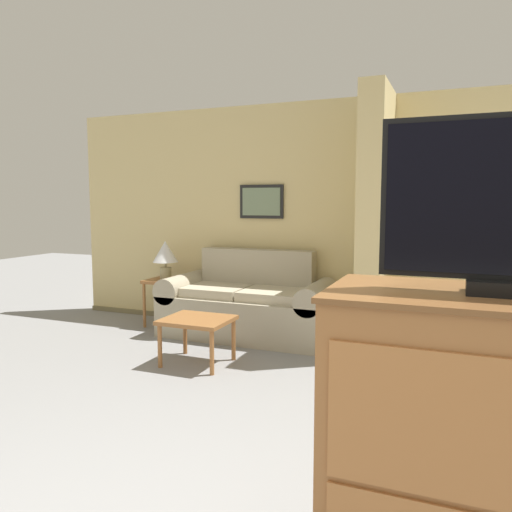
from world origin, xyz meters
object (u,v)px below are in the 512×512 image
couch (248,305)px  coffee_table (197,324)px  tv (509,205)px  table_lamp (165,254)px  tv_dresser (495,462)px

couch → coffee_table: (-0.05, -1.07, 0.03)m
couch → tv: size_ratio=2.30×
tv → coffee_table: bearing=138.0°
table_lamp → tv: size_ratio=0.56×
couch → table_lamp: table_lamp is taller
tv → couch: bearing=125.8°
couch → table_lamp: size_ratio=4.10×
couch → tv: 4.08m
table_lamp → tv_dresser: size_ratio=0.39×
couch → table_lamp: 1.22m
couch → table_lamp: (-1.10, 0.06, 0.53)m
couch → coffee_table: bearing=-92.6°
coffee_table → table_lamp: 1.62m
tv_dresser → tv: (-0.00, 0.00, 0.89)m
couch → coffee_table: couch is taller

